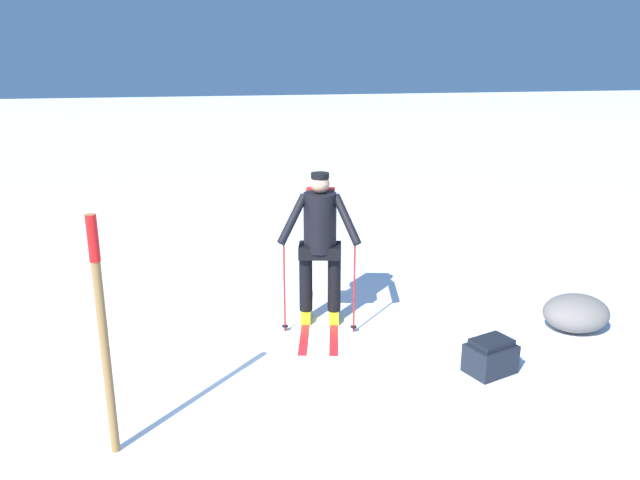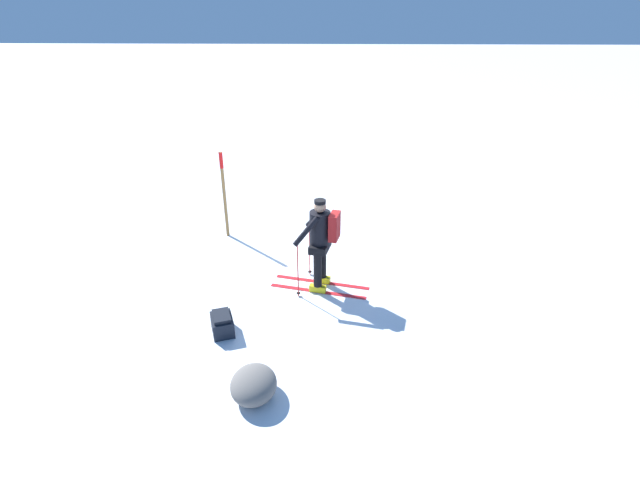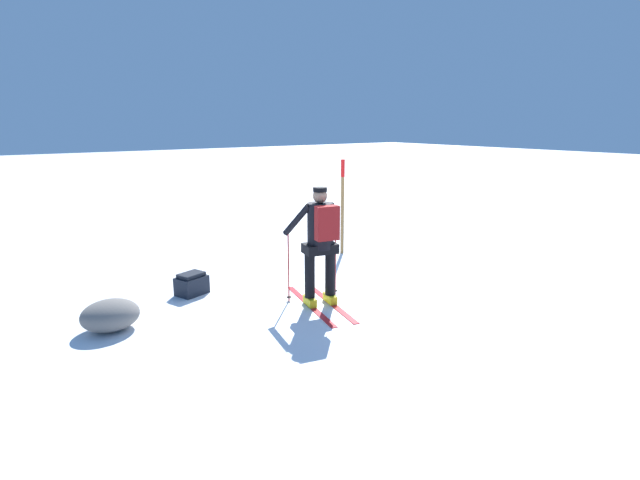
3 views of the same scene
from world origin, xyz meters
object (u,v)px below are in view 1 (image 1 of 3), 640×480
dropped_backpack (490,357)px  trail_marker (102,321)px  skier (320,237)px  rock_boulder (576,313)px

dropped_backpack → trail_marker: bearing=9.2°
skier → trail_marker: 2.96m
skier → trail_marker: size_ratio=0.96×
skier → trail_marker: bearing=45.4°
dropped_backpack → trail_marker: 3.61m
dropped_backpack → trail_marker: size_ratio=0.28×
trail_marker → rock_boulder: (-4.82, -1.26, -0.90)m
skier → dropped_backpack: size_ratio=3.45×
rock_boulder → dropped_backpack: bearing=26.8°
skier → trail_marker: (2.08, 2.11, 0.10)m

